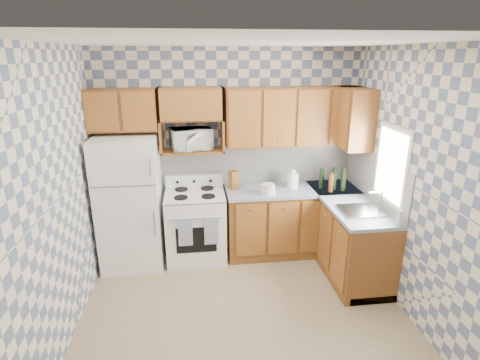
# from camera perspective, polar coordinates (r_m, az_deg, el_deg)

# --- Properties ---
(floor) EXTENTS (3.40, 3.40, 0.00)m
(floor) POSITION_cam_1_polar(r_m,az_deg,el_deg) (4.18, 0.65, -19.91)
(floor) COLOR #7D6E51
(floor) RESTS_ON ground
(back_wall) EXTENTS (3.40, 0.02, 2.70)m
(back_wall) POSITION_cam_1_polar(r_m,az_deg,el_deg) (5.02, -1.79, 4.12)
(back_wall) COLOR slate
(back_wall) RESTS_ON ground
(right_wall) EXTENTS (0.02, 3.20, 2.70)m
(right_wall) POSITION_cam_1_polar(r_m,az_deg,el_deg) (4.09, 25.05, -1.06)
(right_wall) COLOR slate
(right_wall) RESTS_ON ground
(backsplash_back) EXTENTS (2.60, 0.02, 0.56)m
(backsplash_back) POSITION_cam_1_polar(r_m,az_deg,el_deg) (5.10, 2.72, 2.60)
(backsplash_back) COLOR silver
(backsplash_back) RESTS_ON back_wall
(backsplash_right) EXTENTS (0.02, 1.60, 0.56)m
(backsplash_right) POSITION_cam_1_polar(r_m,az_deg,el_deg) (4.79, 19.80, 0.40)
(backsplash_right) COLOR silver
(backsplash_right) RESTS_ON right_wall
(refrigerator) EXTENTS (0.75, 0.70, 1.68)m
(refrigerator) POSITION_cam_1_polar(r_m,az_deg,el_deg) (4.89, -16.37, -3.33)
(refrigerator) COLOR white
(refrigerator) RESTS_ON floor
(stove_body) EXTENTS (0.76, 0.65, 0.90)m
(stove_body) POSITION_cam_1_polar(r_m,az_deg,el_deg) (5.00, -6.73, -7.05)
(stove_body) COLOR white
(stove_body) RESTS_ON floor
(cooktop) EXTENTS (0.76, 0.65, 0.02)m
(cooktop) POSITION_cam_1_polar(r_m,az_deg,el_deg) (4.82, -6.93, -2.17)
(cooktop) COLOR silver
(cooktop) RESTS_ON stove_body
(backguard) EXTENTS (0.76, 0.08, 0.17)m
(backguard) POSITION_cam_1_polar(r_m,az_deg,el_deg) (5.05, -7.01, -0.06)
(backguard) COLOR white
(backguard) RESTS_ON cooktop
(dish_towel_left) EXTENTS (0.17, 0.02, 0.37)m
(dish_towel_left) POSITION_cam_1_polar(r_m,az_deg,el_deg) (4.65, -8.33, -7.85)
(dish_towel_left) COLOR navy
(dish_towel_left) RESTS_ON stove_body
(dish_towel_right) EXTENTS (0.17, 0.02, 0.37)m
(dish_towel_right) POSITION_cam_1_polar(r_m,az_deg,el_deg) (4.65, -4.41, -7.69)
(dish_towel_right) COLOR navy
(dish_towel_right) RESTS_ON stove_body
(base_cabinets_back) EXTENTS (1.75, 0.60, 0.88)m
(base_cabinets_back) POSITION_cam_1_polar(r_m,az_deg,el_deg) (5.19, 7.80, -6.24)
(base_cabinets_back) COLOR #5F3415
(base_cabinets_back) RESTS_ON floor
(base_cabinets_right) EXTENTS (0.60, 1.60, 0.88)m
(base_cabinets_right) POSITION_cam_1_polar(r_m,az_deg,el_deg) (4.94, 15.80, -8.12)
(base_cabinets_right) COLOR #5F3415
(base_cabinets_right) RESTS_ON floor
(countertop_back) EXTENTS (1.77, 0.63, 0.04)m
(countertop_back) POSITION_cam_1_polar(r_m,az_deg,el_deg) (5.01, 8.04, -1.48)
(countertop_back) COLOR gray
(countertop_back) RESTS_ON base_cabinets_back
(countertop_right) EXTENTS (0.63, 1.60, 0.04)m
(countertop_right) POSITION_cam_1_polar(r_m,az_deg,el_deg) (4.76, 16.23, -3.16)
(countertop_right) COLOR gray
(countertop_right) RESTS_ON base_cabinets_right
(upper_cabinets_back) EXTENTS (1.75, 0.33, 0.74)m
(upper_cabinets_back) POSITION_cam_1_polar(r_m,az_deg,el_deg) (4.91, 8.11, 9.57)
(upper_cabinets_back) COLOR #5F3415
(upper_cabinets_back) RESTS_ON back_wall
(upper_cabinets_fridge) EXTENTS (0.82, 0.33, 0.50)m
(upper_cabinets_fridge) POSITION_cam_1_polar(r_m,az_deg,el_deg) (4.79, -17.46, 10.16)
(upper_cabinets_fridge) COLOR #5F3415
(upper_cabinets_fridge) RESTS_ON back_wall
(upper_cabinets_right) EXTENTS (0.33, 0.70, 0.74)m
(upper_cabinets_right) POSITION_cam_1_polar(r_m,az_deg,el_deg) (4.97, 16.70, 9.10)
(upper_cabinets_right) COLOR #5F3415
(upper_cabinets_right) RESTS_ON right_wall
(microwave_shelf) EXTENTS (0.80, 0.33, 0.03)m
(microwave_shelf) POSITION_cam_1_polar(r_m,az_deg,el_deg) (4.82, -7.19, 4.41)
(microwave_shelf) COLOR #5F3415
(microwave_shelf) RESTS_ON back_wall
(microwave) EXTENTS (0.57, 0.45, 0.28)m
(microwave) POSITION_cam_1_polar(r_m,az_deg,el_deg) (4.81, -7.48, 6.24)
(microwave) COLOR white
(microwave) RESTS_ON microwave_shelf
(sink) EXTENTS (0.48, 0.40, 0.03)m
(sink) POSITION_cam_1_polar(r_m,az_deg,el_deg) (4.46, 18.05, -4.49)
(sink) COLOR #B7B7BC
(sink) RESTS_ON countertop_right
(window) EXTENTS (0.02, 0.66, 0.86)m
(window) POSITION_cam_1_polar(r_m,az_deg,el_deg) (4.42, 22.07, 2.08)
(window) COLOR white
(window) RESTS_ON right_wall
(bottle_0) EXTENTS (0.06, 0.06, 0.29)m
(bottle_0) POSITION_cam_1_polar(r_m,az_deg,el_deg) (5.03, 14.14, 0.18)
(bottle_0) COLOR black
(bottle_0) RESTS_ON countertop_back
(bottle_1) EXTENTS (0.06, 0.06, 0.27)m
(bottle_1) POSITION_cam_1_polar(r_m,az_deg,el_deg) (5.02, 15.44, -0.09)
(bottle_1) COLOR black
(bottle_1) RESTS_ON countertop_back
(bottle_2) EXTENTS (0.06, 0.06, 0.25)m
(bottle_2) POSITION_cam_1_polar(r_m,az_deg,el_deg) (5.13, 15.53, 0.19)
(bottle_2) COLOR #64310F
(bottle_2) RESTS_ON countertop_back
(bottle_3) EXTENTS (0.06, 0.06, 0.23)m
(bottle_3) POSITION_cam_1_polar(r_m,az_deg,el_deg) (4.95, 13.69, -0.45)
(bottle_3) COLOR #64310F
(bottle_3) RESTS_ON countertop_back
(bottle_4) EXTENTS (0.06, 0.06, 0.26)m
(bottle_4) POSITION_cam_1_polar(r_m,az_deg,el_deg) (5.04, 12.30, 0.18)
(bottle_4) COLOR black
(bottle_4) RESTS_ON countertop_back
(knife_block) EXTENTS (0.14, 0.14, 0.24)m
(knife_block) POSITION_cam_1_polar(r_m,az_deg,el_deg) (4.91, -0.94, 0.03)
(knife_block) COLOR brown
(knife_block) RESTS_ON countertop_back
(electric_kettle) EXTENTS (0.16, 0.16, 0.20)m
(electric_kettle) POSITION_cam_1_polar(r_m,az_deg,el_deg) (5.00, 8.00, -0.06)
(electric_kettle) COLOR white
(electric_kettle) RESTS_ON countertop_back
(food_containers) EXTENTS (0.20, 0.20, 0.13)m
(food_containers) POSITION_cam_1_polar(r_m,az_deg,el_deg) (4.75, 4.30, -1.40)
(food_containers) COLOR silver
(food_containers) RESTS_ON countertop_back
(soap_bottle) EXTENTS (0.06, 0.06, 0.17)m
(soap_bottle) POSITION_cam_1_polar(r_m,az_deg,el_deg) (4.21, 23.14, -5.33)
(soap_bottle) COLOR silver
(soap_bottle) RESTS_ON countertop_right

